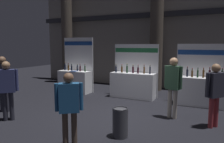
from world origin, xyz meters
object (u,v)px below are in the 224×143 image
at_px(trash_bin, 120,122).
at_px(visitor_4, 3,79).
at_px(visitor_3, 215,89).
at_px(exhibitor_booth_0, 75,79).
at_px(exhibitor_booth_1, 133,83).
at_px(visitor_2, 7,85).
at_px(visitor_1, 173,82).
at_px(visitor_0, 69,104).
at_px(exhibitor_booth_2, 200,89).

distance_m(trash_bin, visitor_4, 4.28).
bearing_deg(trash_bin, visitor_3, 39.44).
height_order(exhibitor_booth_0, exhibitor_booth_1, exhibitor_booth_0).
xyz_separation_m(visitor_2, visitor_4, (-0.84, 0.53, 0.05)).
distance_m(visitor_1, visitor_3, 1.16).
distance_m(visitor_0, visitor_2, 2.69).
distance_m(trash_bin, visitor_0, 1.36).
bearing_deg(trash_bin, exhibitor_booth_0, 136.57).
bearing_deg(visitor_4, exhibitor_booth_1, -155.10).
distance_m(exhibitor_booth_0, visitor_3, 6.21).
bearing_deg(exhibitor_booth_1, exhibitor_booth_2, -2.15).
xyz_separation_m(exhibitor_booth_0, visitor_2, (0.50, -4.02, 0.41)).
distance_m(exhibitor_booth_2, visitor_2, 6.39).
xyz_separation_m(exhibitor_booth_0, exhibitor_booth_2, (5.38, 0.08, -0.02)).
xyz_separation_m(visitor_1, visitor_4, (-5.07, -1.75, -0.00)).
height_order(exhibitor_booth_1, visitor_1, exhibitor_booth_1).
distance_m(trash_bin, visitor_1, 2.23).
relative_size(exhibitor_booth_1, trash_bin, 3.13).
height_order(exhibitor_booth_0, visitor_2, exhibitor_booth_0).
height_order(exhibitor_booth_1, visitor_2, exhibitor_booth_1).
bearing_deg(exhibitor_booth_1, visitor_2, -118.47).
relative_size(exhibitor_booth_2, trash_bin, 3.14).
distance_m(exhibitor_booth_1, visitor_2, 4.80).
bearing_deg(visitor_1, exhibitor_booth_0, 173.87).
bearing_deg(visitor_3, exhibitor_booth_1, -86.67).
bearing_deg(visitor_2, exhibitor_booth_1, 20.11).
xyz_separation_m(exhibitor_booth_2, visitor_1, (-0.64, -1.83, 0.49)).
height_order(exhibitor_booth_2, visitor_3, exhibitor_booth_2).
distance_m(exhibitor_booth_1, visitor_3, 3.82).
bearing_deg(exhibitor_booth_0, exhibitor_booth_1, 3.68).
relative_size(trash_bin, visitor_0, 0.44).
bearing_deg(visitor_4, visitor_0, 137.22).
distance_m(visitor_1, visitor_2, 4.81).
bearing_deg(exhibitor_booth_0, exhibitor_booth_2, 0.87).
bearing_deg(visitor_4, exhibitor_booth_0, -120.34).
relative_size(exhibitor_booth_0, visitor_2, 1.46).
height_order(trash_bin, visitor_3, visitor_3).
height_order(exhibitor_booth_1, visitor_3, exhibitor_booth_1).
bearing_deg(visitor_3, exhibitor_booth_2, -128.17).
bearing_deg(visitor_3, trash_bin, -11.48).
distance_m(exhibitor_booth_1, visitor_1, 2.79).
relative_size(exhibitor_booth_1, exhibitor_booth_2, 1.00).
bearing_deg(exhibitor_booth_1, exhibitor_booth_0, -176.32).
distance_m(exhibitor_booth_0, visitor_4, 3.55).
height_order(exhibitor_booth_0, visitor_1, exhibitor_booth_0).
bearing_deg(exhibitor_booth_1, visitor_4, -130.28).
bearing_deg(exhibitor_booth_0, trash_bin, -43.43).
bearing_deg(exhibitor_booth_0, visitor_3, -19.18).
xyz_separation_m(exhibitor_booth_1, trash_bin, (1.10, -3.85, -0.25)).
xyz_separation_m(exhibitor_booth_2, visitor_3, (0.48, -2.12, 0.42)).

